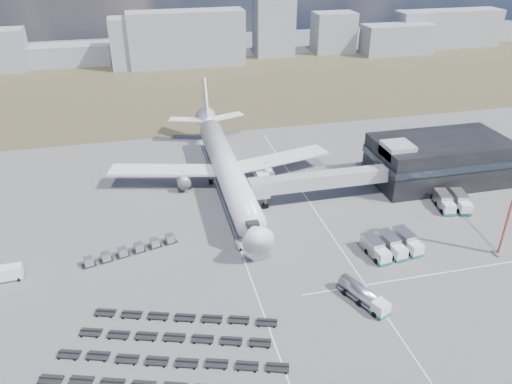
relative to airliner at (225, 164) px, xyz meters
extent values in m
plane|color=#565659|center=(0.00, -32.38, -5.29)|extent=(420.00, 420.00, 0.00)
cube|color=#433E28|center=(0.00, 77.62, -5.29)|extent=(420.00, 90.00, 0.01)
cube|color=silver|center=(-2.00, -27.38, -5.29)|extent=(0.25, 110.00, 0.01)
cube|color=silver|center=(16.00, -27.38, -5.29)|extent=(0.25, 110.00, 0.01)
cube|color=silver|center=(25.00, -40.38, -5.29)|extent=(40.00, 0.25, 0.01)
cube|color=black|center=(48.00, -8.38, -0.29)|extent=(30.00, 16.00, 10.00)
cube|color=#262D38|center=(48.00, -8.38, 0.91)|extent=(30.40, 16.40, 1.60)
cube|color=#939399|center=(36.00, -10.38, 4.21)|extent=(6.00, 6.00, 3.00)
cube|color=#939399|center=(18.10, -11.88, -0.19)|extent=(29.80, 3.00, 3.00)
cube|color=#939399|center=(4.70, -12.38, -0.19)|extent=(4.00, 3.60, 3.40)
cylinder|color=slate|center=(6.20, -11.88, -2.74)|extent=(0.70, 0.70, 5.10)
cylinder|color=black|center=(6.20, -11.88, -4.84)|extent=(1.40, 0.90, 1.40)
cylinder|color=white|center=(0.00, -2.38, 0.01)|extent=(5.60, 48.00, 5.60)
cone|color=white|center=(0.00, -28.88, 0.01)|extent=(5.60, 5.00, 5.60)
cone|color=white|center=(0.00, 25.62, 0.81)|extent=(5.60, 8.00, 5.60)
cube|color=black|center=(0.00, -26.88, 0.81)|extent=(2.20, 2.00, 0.80)
cube|color=white|center=(-13.00, 2.62, -1.19)|extent=(25.59, 11.38, 0.50)
cube|color=white|center=(13.00, 2.62, -1.19)|extent=(25.59, 11.38, 0.50)
cylinder|color=slate|center=(-9.50, 0.62, -2.89)|extent=(3.00, 5.00, 3.00)
cylinder|color=slate|center=(9.50, 0.62, -2.89)|extent=(3.00, 5.00, 3.00)
cube|color=white|center=(-5.50, 27.62, 1.21)|extent=(9.49, 5.63, 0.35)
cube|color=white|center=(5.50, 27.62, 1.21)|extent=(9.49, 5.63, 0.35)
cube|color=white|center=(0.00, 28.62, 6.51)|extent=(0.50, 9.06, 11.45)
cylinder|color=slate|center=(0.00, -23.38, -4.04)|extent=(0.50, 0.50, 2.50)
cylinder|color=slate|center=(-3.20, 1.62, -4.04)|extent=(0.60, 0.60, 2.50)
cylinder|color=slate|center=(3.20, 1.62, -4.04)|extent=(0.60, 0.60, 2.50)
cylinder|color=black|center=(0.00, -23.38, -4.79)|extent=(0.50, 1.20, 1.20)
cube|color=gray|center=(-53.58, 123.77, -1.10)|extent=(52.71, 12.00, 8.39)
cube|color=gray|center=(-14.18, 112.59, 4.70)|extent=(24.18, 12.00, 19.98)
cube|color=gray|center=(4.33, 111.44, 5.69)|extent=(47.07, 12.00, 21.96)
cube|color=gray|center=(43.87, 120.74, 7.69)|extent=(16.92, 12.00, 25.96)
cube|color=gray|center=(72.21, 120.86, 3.52)|extent=(18.57, 12.00, 17.62)
cube|color=gray|center=(99.31, 110.73, 1.20)|extent=(32.31, 12.00, 12.99)
cube|color=gray|center=(129.40, 119.19, 3.15)|extent=(51.54, 12.00, 16.89)
cube|color=white|center=(15.12, -47.49, -3.95)|extent=(2.91, 2.91, 2.13)
cube|color=#126966|center=(15.12, -47.49, -4.78)|extent=(3.03, 3.03, 0.46)
cylinder|color=#B1B1B6|center=(13.35, -43.32, -3.54)|extent=(4.83, 7.29, 2.31)
cube|color=slate|center=(13.35, -43.32, -4.60)|extent=(4.74, 7.25, 0.32)
cylinder|color=black|center=(13.89, -44.60, -4.83)|extent=(2.61, 1.87, 1.02)
cube|color=white|center=(-1.03, -25.13, -4.58)|extent=(3.28, 2.06, 1.42)
cube|color=white|center=(-41.45, -25.14, -4.05)|extent=(4.82, 2.39, 2.48)
cube|color=white|center=(8.05, -0.25, -3.56)|extent=(2.69, 6.54, 3.03)
cube|color=#126966|center=(8.05, -0.25, -4.80)|extent=(2.80, 6.65, 0.49)
cube|color=white|center=(21.39, -35.40, -4.00)|extent=(2.54, 2.45, 2.19)
cube|color=#126966|center=(21.39, -35.40, -4.84)|extent=(2.65, 2.56, 0.45)
cube|color=#B1B1B6|center=(20.97, -31.94, -3.60)|extent=(2.93, 4.83, 2.59)
cube|color=white|center=(24.75, -34.98, -4.00)|extent=(2.54, 2.45, 2.19)
cube|color=#126966|center=(24.75, -34.98, -4.84)|extent=(2.65, 2.56, 0.45)
cube|color=#B1B1B6|center=(24.32, -31.53, -3.60)|extent=(2.93, 4.83, 2.59)
cube|color=white|center=(28.10, -34.57, -4.00)|extent=(2.54, 2.45, 2.19)
cube|color=#126966|center=(28.10, -34.57, -4.84)|extent=(2.65, 2.56, 0.45)
cube|color=#B1B1B6|center=(27.68, -31.11, -3.60)|extent=(2.93, 4.83, 2.59)
cube|color=white|center=(41.96, -23.06, -3.97)|extent=(2.74, 2.66, 2.24)
cube|color=#126966|center=(41.96, -23.06, -4.83)|extent=(2.86, 2.78, 0.46)
cube|color=#B1B1B6|center=(42.66, -19.57, -3.56)|extent=(3.32, 5.07, 2.64)
cube|color=white|center=(45.35, -23.75, -3.97)|extent=(2.74, 2.66, 2.24)
cube|color=#126966|center=(45.35, -23.75, -4.83)|extent=(2.86, 2.78, 0.46)
cube|color=#B1B1B6|center=(46.05, -20.26, -3.56)|extent=(3.32, 5.07, 2.64)
cube|color=black|center=(-28.60, -24.44, -5.01)|extent=(2.73, 2.09, 0.17)
cube|color=#B1B1B6|center=(-28.60, -24.44, -4.22)|extent=(1.83, 1.83, 1.39)
cube|color=black|center=(-25.74, -23.63, -5.01)|extent=(2.73, 2.09, 0.17)
cube|color=#B1B1B6|center=(-25.74, -23.63, -4.22)|extent=(1.83, 1.83, 1.39)
cube|color=black|center=(-22.87, -22.83, -5.01)|extent=(2.73, 2.09, 0.17)
cube|color=#B1B1B6|center=(-22.87, -22.83, -4.22)|extent=(1.83, 1.83, 1.39)
cube|color=black|center=(-20.01, -22.02, -5.01)|extent=(2.73, 2.09, 0.17)
cube|color=#B1B1B6|center=(-20.01, -22.02, -4.22)|extent=(1.83, 1.83, 1.39)
cube|color=black|center=(-17.15, -21.21, -5.01)|extent=(2.73, 2.09, 0.17)
cube|color=#B1B1B6|center=(-17.15, -21.21, -4.22)|extent=(1.83, 1.83, 1.39)
cube|color=black|center=(-14.28, -20.41, -5.01)|extent=(2.73, 2.09, 0.17)
cube|color=#B1B1B6|center=(-14.28, -20.41, -4.22)|extent=(1.83, 1.83, 1.39)
cube|color=black|center=(-17.07, -49.41, -4.92)|extent=(31.71, 11.71, 0.74)
cube|color=black|center=(-15.72, -45.31, -4.92)|extent=(27.81, 10.43, 0.74)
cube|color=black|center=(-14.38, -41.21, -4.92)|extent=(27.81, 10.43, 0.74)
cube|color=#565659|center=(43.14, -37.75, -5.15)|extent=(1.94, 1.94, 0.29)
camera|label=1|loc=(-16.62, -99.48, 47.21)|focal=35.00mm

